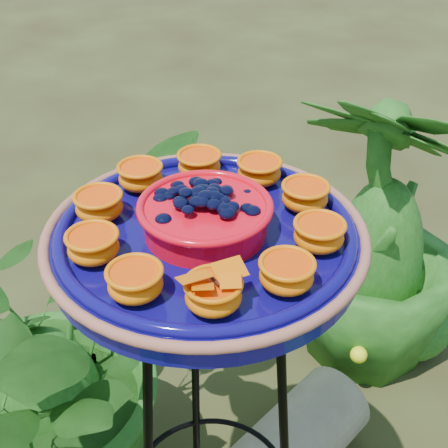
# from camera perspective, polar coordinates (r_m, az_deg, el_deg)

# --- Properties ---
(tripod_stand) EXTENTS (0.39, 0.40, 0.98)m
(tripod_stand) POSITION_cam_1_polar(r_m,az_deg,el_deg) (1.29, -1.36, -16.58)
(tripod_stand) COLOR black
(tripod_stand) RESTS_ON ground
(feeder_dish) EXTENTS (0.54, 0.54, 0.12)m
(feeder_dish) POSITION_cam_1_polar(r_m,az_deg,el_deg) (0.99, -1.70, -0.80)
(feeder_dish) COLOR #0C075A
(feeder_dish) RESTS_ON tripod_stand
(shrub_back_left) EXTENTS (1.08, 1.12, 0.96)m
(shrub_back_left) POSITION_cam_1_polar(r_m,az_deg,el_deg) (1.62, -16.68, -11.21)
(shrub_back_left) COLOR #1B4713
(shrub_back_left) RESTS_ON ground
(shrub_back_right) EXTENTS (0.77, 0.77, 0.97)m
(shrub_back_right) POSITION_cam_1_polar(r_m,az_deg,el_deg) (1.98, 14.13, -0.86)
(shrub_back_right) COLOR #1B4713
(shrub_back_right) RESTS_ON ground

